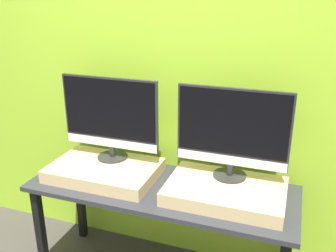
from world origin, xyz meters
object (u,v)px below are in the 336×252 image
at_px(monitor_left, 110,116).
at_px(monitor_right, 232,131).
at_px(keyboard_left, 91,175).
at_px(keyboard_right, 220,198).

bearing_deg(monitor_left, monitor_right, 0.00).
distance_m(keyboard_left, keyboard_right, 0.80).
bearing_deg(keyboard_right, keyboard_left, 180.00).
xyz_separation_m(monitor_right, keyboard_right, (0.00, -0.28, -0.29)).
bearing_deg(keyboard_left, monitor_right, 19.30).
xyz_separation_m(keyboard_left, keyboard_right, (0.80, 0.00, 0.00)).
height_order(monitor_right, keyboard_right, monitor_right).
relative_size(keyboard_left, keyboard_right, 1.00).
xyz_separation_m(monitor_left, keyboard_left, (-0.00, -0.28, -0.29)).
distance_m(monitor_right, keyboard_right, 0.40).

